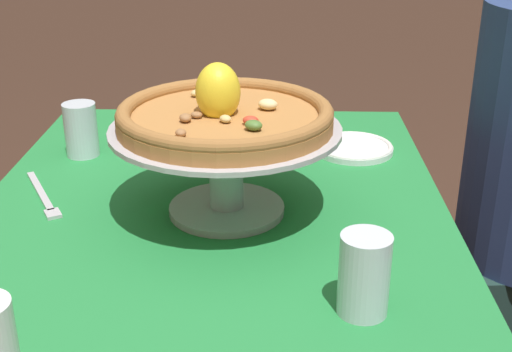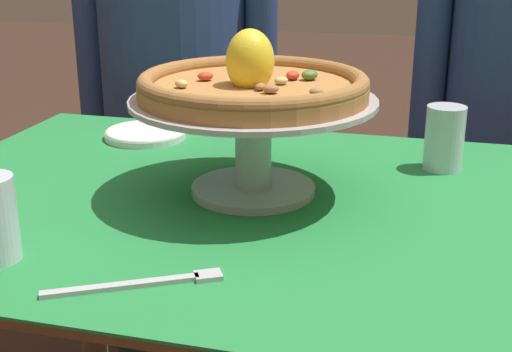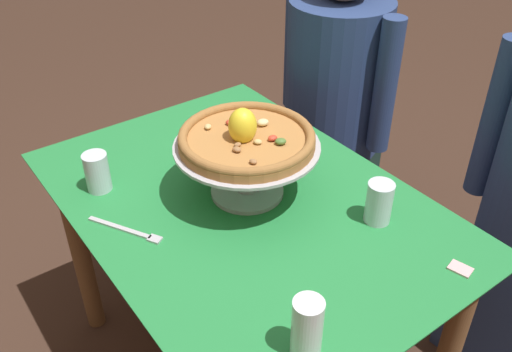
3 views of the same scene
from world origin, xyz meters
The scene contains 7 objects.
dining_table centered at (0.00, 0.00, 0.60)m, with size 1.14×0.80×0.71m.
pizza_stand centered at (-0.02, 0.03, 0.81)m, with size 0.37×0.37×0.15m.
pizza centered at (-0.02, 0.03, 0.88)m, with size 0.34×0.34×0.10m.
water_glass_back_right centered at (0.26, 0.22, 0.76)m, with size 0.07×0.07×0.11m.
water_glass_front_left centered at (-0.27, -0.28, 0.76)m, with size 0.07×0.07×0.11m.
side_plate centered at (-0.31, 0.27, 0.72)m, with size 0.16×0.16×0.02m.
dinner_fork centered at (-0.06, -0.30, 0.72)m, with size 0.19×0.12×0.01m.
Camera 1 is at (1.01, 0.11, 1.23)m, focal length 48.30 mm.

